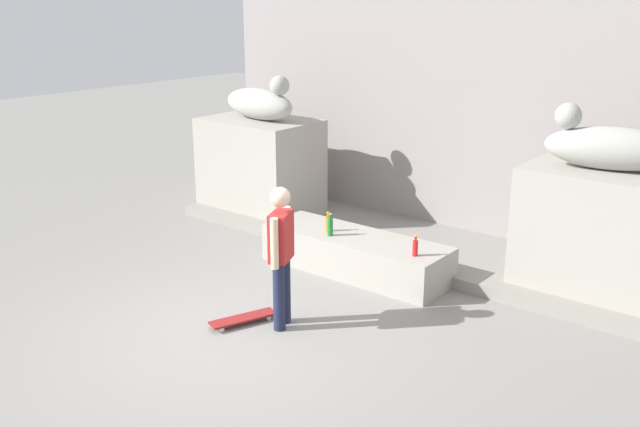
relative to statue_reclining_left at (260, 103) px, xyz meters
name	(u,v)px	position (x,y,z in m)	size (l,w,h in m)	color
ground_plane	(228,335)	(2.87, -3.66, -1.95)	(40.00, 40.00, 0.00)	gray
facade_wall	(467,26)	(2.87, 1.72, 1.26)	(9.19, 0.60, 6.43)	gray
pedestal_left	(261,167)	(-0.04, 0.01, -1.12)	(1.92, 1.32, 1.67)	#A39E93
pedestal_right	(603,235)	(5.77, 0.01, -1.12)	(1.92, 1.32, 1.67)	#A39E93
statue_reclining_left	(260,103)	(0.00, 0.00, 0.00)	(1.66, 0.78, 0.78)	#A9AAA1
statue_reclining_right	(610,146)	(5.74, 0.00, 0.00)	(1.69, 0.93, 0.78)	#A9AAA1
ledge_block	(355,254)	(2.87, -1.20, -1.69)	(2.70, 0.88, 0.53)	#A39E93
skater	(281,251)	(3.19, -3.10, -1.03)	(0.33, 0.50, 1.67)	#1E233F
skateboard	(243,318)	(2.80, -3.35, -1.89)	(0.47, 0.82, 0.08)	maroon
bottle_red	(415,247)	(3.91, -1.37, -1.31)	(0.07, 0.07, 0.27)	red
bottle_green	(330,226)	(2.59, -1.41, -1.29)	(0.08, 0.08, 0.32)	#1E722D
bottle_orange	(328,223)	(2.44, -1.28, -1.31)	(0.06, 0.06, 0.28)	orange
stair_step	(376,255)	(2.87, -0.68, -1.87)	(7.73, 0.50, 0.17)	gray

